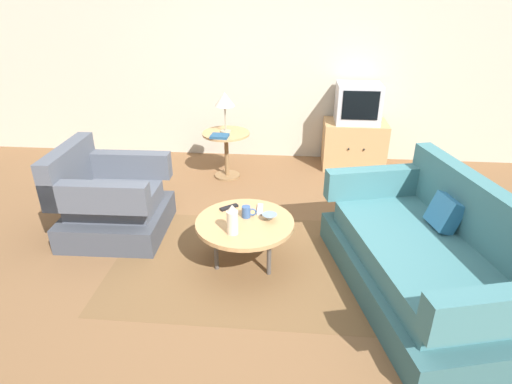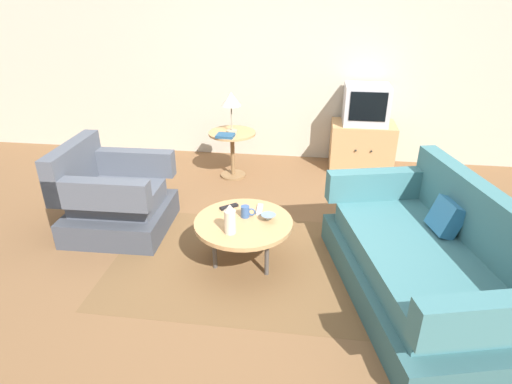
{
  "view_description": "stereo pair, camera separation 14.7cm",
  "coord_description": "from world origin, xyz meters",
  "px_view_note": "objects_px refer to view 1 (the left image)",
  "views": [
    {
      "loc": [
        0.31,
        -3.05,
        2.13
      ],
      "look_at": [
        0.02,
        0.16,
        0.55
      ],
      "focal_mm": 29.84,
      "sensor_mm": 36.0,
      "label": 1
    },
    {
      "loc": [
        0.45,
        -3.03,
        2.13
      ],
      "look_at": [
        0.02,
        0.16,
        0.55
      ],
      "focal_mm": 29.84,
      "sensor_mm": 36.0,
      "label": 2
    }
  ],
  "objects_px": {
    "tv_stand": "(354,144)",
    "vase": "(232,220)",
    "table_lamp": "(225,101)",
    "television": "(358,103)",
    "mug": "(247,212)",
    "tv_remote_dark": "(229,207)",
    "armchair": "(110,203)",
    "couch": "(428,260)",
    "coffee_table": "(245,224)",
    "tv_remote_silver": "(260,209)",
    "side_table": "(226,145)",
    "book": "(220,136)",
    "bowl": "(270,217)"
  },
  "relations": [
    {
      "from": "armchair",
      "to": "side_table",
      "type": "bearing_deg",
      "value": 146.08
    },
    {
      "from": "vase",
      "to": "armchair",
      "type": "bearing_deg",
      "value": 154.58
    },
    {
      "from": "coffee_table",
      "to": "tv_remote_dark",
      "type": "height_order",
      "value": "tv_remote_dark"
    },
    {
      "from": "television",
      "to": "vase",
      "type": "relative_size",
      "value": 2.16
    },
    {
      "from": "coffee_table",
      "to": "tv_remote_dark",
      "type": "xyz_separation_m",
      "value": [
        -0.16,
        0.21,
        0.04
      ]
    },
    {
      "from": "table_lamp",
      "to": "coffee_table",
      "type": "bearing_deg",
      "value": -76.59
    },
    {
      "from": "book",
      "to": "mug",
      "type": "bearing_deg",
      "value": -69.01
    },
    {
      "from": "coffee_table",
      "to": "television",
      "type": "bearing_deg",
      "value": 63.3
    },
    {
      "from": "bowl",
      "to": "tv_remote_dark",
      "type": "xyz_separation_m",
      "value": [
        -0.36,
        0.17,
        -0.02
      ]
    },
    {
      "from": "table_lamp",
      "to": "tv_remote_dark",
      "type": "xyz_separation_m",
      "value": [
        0.27,
        -1.59,
        -0.52
      ]
    },
    {
      "from": "tv_stand",
      "to": "bowl",
      "type": "relative_size",
      "value": 6.3
    },
    {
      "from": "television",
      "to": "book",
      "type": "xyz_separation_m",
      "value": [
        -1.61,
        -0.67,
        -0.25
      ]
    },
    {
      "from": "couch",
      "to": "tv_remote_silver",
      "type": "height_order",
      "value": "couch"
    },
    {
      "from": "couch",
      "to": "television",
      "type": "xyz_separation_m",
      "value": [
        -0.26,
        2.51,
        0.53
      ]
    },
    {
      "from": "tv_stand",
      "to": "vase",
      "type": "bearing_deg",
      "value": -116.27
    },
    {
      "from": "bowl",
      "to": "book",
      "type": "height_order",
      "value": "book"
    },
    {
      "from": "tv_stand",
      "to": "tv_remote_silver",
      "type": "distance_m",
      "value": 2.31
    },
    {
      "from": "table_lamp",
      "to": "mug",
      "type": "bearing_deg",
      "value": -75.77
    },
    {
      "from": "coffee_table",
      "to": "bowl",
      "type": "distance_m",
      "value": 0.21
    },
    {
      "from": "television",
      "to": "mug",
      "type": "relative_size",
      "value": 4.32
    },
    {
      "from": "vase",
      "to": "mug",
      "type": "bearing_deg",
      "value": 72.99
    },
    {
      "from": "table_lamp",
      "to": "book",
      "type": "relative_size",
      "value": 2.25
    },
    {
      "from": "mug",
      "to": "book",
      "type": "distance_m",
      "value": 1.61
    },
    {
      "from": "couch",
      "to": "tv_remote_dark",
      "type": "height_order",
      "value": "couch"
    },
    {
      "from": "tv_stand",
      "to": "vase",
      "type": "relative_size",
      "value": 3.15
    },
    {
      "from": "coffee_table",
      "to": "tv_stand",
      "type": "xyz_separation_m",
      "value": [
        1.14,
        2.26,
        -0.08
      ]
    },
    {
      "from": "bowl",
      "to": "tv_remote_dark",
      "type": "relative_size",
      "value": 0.79
    },
    {
      "from": "television",
      "to": "tv_remote_silver",
      "type": "xyz_separation_m",
      "value": [
        -1.03,
        -2.07,
        -0.41
      ]
    },
    {
      "from": "armchair",
      "to": "bowl",
      "type": "relative_size",
      "value": 7.46
    },
    {
      "from": "coffee_table",
      "to": "couch",
      "type": "bearing_deg",
      "value": -9.9
    },
    {
      "from": "vase",
      "to": "table_lamp",
      "type": "bearing_deg",
      "value": 100.21
    },
    {
      "from": "couch",
      "to": "coffee_table",
      "type": "relative_size",
      "value": 2.49
    },
    {
      "from": "television",
      "to": "tv_remote_silver",
      "type": "height_order",
      "value": "television"
    },
    {
      "from": "tv_remote_dark",
      "to": "couch",
      "type": "bearing_deg",
      "value": 125.18
    },
    {
      "from": "couch",
      "to": "coffee_table",
      "type": "distance_m",
      "value": 1.42
    },
    {
      "from": "couch",
      "to": "tv_remote_dark",
      "type": "distance_m",
      "value": 1.62
    },
    {
      "from": "coffee_table",
      "to": "armchair",
      "type": "bearing_deg",
      "value": 163.12
    },
    {
      "from": "bowl",
      "to": "tv_remote_silver",
      "type": "relative_size",
      "value": 0.7
    },
    {
      "from": "book",
      "to": "tv_remote_dark",
      "type": "bearing_deg",
      "value": -73.82
    },
    {
      "from": "tv_remote_silver",
      "to": "book",
      "type": "height_order",
      "value": "book"
    },
    {
      "from": "bowl",
      "to": "couch",
      "type": "bearing_deg",
      "value": -13.01
    },
    {
      "from": "tv_stand",
      "to": "table_lamp",
      "type": "distance_m",
      "value": 1.76
    },
    {
      "from": "tv_remote_dark",
      "to": "armchair",
      "type": "bearing_deg",
      "value": -48.05
    },
    {
      "from": "side_table",
      "to": "couch",
      "type": "bearing_deg",
      "value": -48.05
    },
    {
      "from": "tv_stand",
      "to": "table_lamp",
      "type": "xyz_separation_m",
      "value": [
        -1.57,
        -0.47,
        0.64
      ]
    },
    {
      "from": "armchair",
      "to": "coffee_table",
      "type": "xyz_separation_m",
      "value": [
        1.3,
        -0.4,
        0.07
      ]
    },
    {
      "from": "side_table",
      "to": "coffee_table",
      "type": "bearing_deg",
      "value": -76.62
    },
    {
      "from": "coffee_table",
      "to": "vase",
      "type": "distance_m",
      "value": 0.25
    },
    {
      "from": "tv_stand",
      "to": "table_lamp",
      "type": "relative_size",
      "value": 1.65
    },
    {
      "from": "side_table",
      "to": "vase",
      "type": "distance_m",
      "value": 2.01
    }
  ]
}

